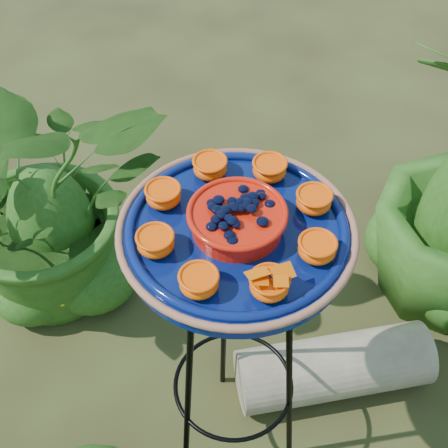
# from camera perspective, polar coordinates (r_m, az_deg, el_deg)

# --- Properties ---
(ground_plane) EXTENTS (20.00, 20.00, 0.00)m
(ground_plane) POSITION_cam_1_polar(r_m,az_deg,el_deg) (2.02, 3.40, -17.57)
(ground_plane) COLOR black
(ground_plane) RESTS_ON ground
(tripod_stand) EXTENTS (0.36, 0.37, 0.89)m
(tripod_stand) POSITION_cam_1_polar(r_m,az_deg,el_deg) (1.52, 0.96, -10.33)
(tripod_stand) COLOR black
(tripod_stand) RESTS_ON ground
(feeder_dish) EXTENTS (0.50, 0.50, 0.11)m
(feeder_dish) POSITION_cam_1_polar(r_m,az_deg,el_deg) (1.21, 1.19, -0.47)
(feeder_dish) COLOR #071452
(feeder_dish) RESTS_ON tripod_stand
(driftwood_log) EXTENTS (0.62, 0.28, 0.20)m
(driftwood_log) POSITION_cam_1_polar(r_m,az_deg,el_deg) (2.02, 9.98, -12.76)
(driftwood_log) COLOR tan
(driftwood_log) RESTS_ON ground
(shrub_back_left) EXTENTS (0.98, 0.92, 0.88)m
(shrub_back_left) POSITION_cam_1_polar(r_m,az_deg,el_deg) (2.05, -16.20, 2.69)
(shrub_back_left) COLOR #224512
(shrub_back_left) RESTS_ON ground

